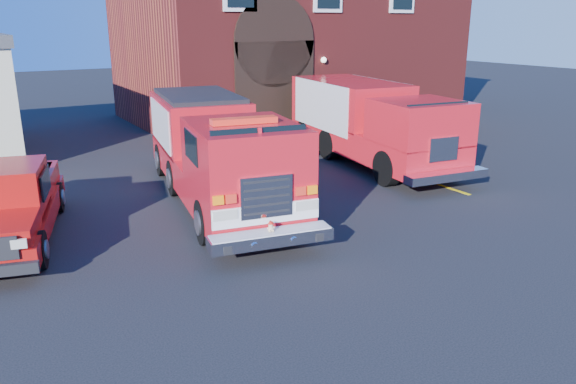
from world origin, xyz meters
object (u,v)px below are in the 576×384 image
pickup_truck (5,205)px  fire_station (286,31)px  fire_engine (217,151)px  secondary_truck (370,120)px

pickup_truck → fire_station: bearing=39.1°
fire_engine → secondary_truck: fire_engine is taller
pickup_truck → fire_engine: bearing=3.1°
pickup_truck → secondary_truck: bearing=8.2°
fire_station → secondary_truck: bearing=-104.2°
fire_station → secondary_truck: fire_station is taller
fire_engine → secondary_truck: (6.38, 1.39, 0.05)m
pickup_truck → secondary_truck: (11.67, 1.68, 0.61)m
fire_station → pickup_truck: size_ratio=2.59×
pickup_truck → secondary_truck: 11.81m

